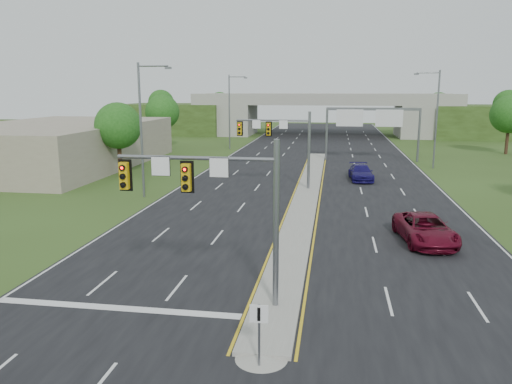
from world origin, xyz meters
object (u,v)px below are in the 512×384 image
Objects in this scene: keep_right_sign at (259,325)px; sign_gantry at (371,119)px; signal_mast_far at (283,137)px; overpass at (324,117)px; car_far_a at (425,229)px; signal_mast_near at (220,195)px; car_far_b at (361,173)px.

sign_gantry is at bearing 82.30° from keep_right_sign.
overpass is at bearing 87.65° from signal_mast_far.
keep_right_sign reaches higher than car_far_a.
signal_mast_far is at bearing 90.00° from signal_mast_near.
car_far_a is at bearing 62.88° from keep_right_sign.
signal_mast_near reaches higher than car_far_a.
signal_mast_near is 5.94m from keep_right_sign.
signal_mast_far is 21.91m from sign_gantry.
signal_mast_far reaches higher than car_far_b.
sign_gantry reaches higher than keep_right_sign.
overpass is (0.00, 84.53, 2.04)m from keep_right_sign.
car_far_b is at bearing -97.21° from sign_gantry.
keep_right_sign is at bearing -85.61° from signal_mast_far.
sign_gantry is at bearing -79.21° from overpass.
car_far_b is (-2.74, 20.48, -0.06)m from car_far_a.
car_far_a is (9.91, -14.53, -3.89)m from signal_mast_far.
sign_gantry is (8.95, 19.99, 0.51)m from signal_mast_far.
keep_right_sign is at bearing -97.70° from sign_gantry.
signal_mast_far is at bearing -114.11° from sign_gantry.
signal_mast_far is at bearing 94.39° from keep_right_sign.
keep_right_sign is 0.19× the size of sign_gantry.
keep_right_sign is at bearing -63.06° from signal_mast_near.
signal_mast_far reaches higher than sign_gantry.
signal_mast_far is 18.01m from car_far_a.
car_far_a is at bearing -55.72° from signal_mast_far.
signal_mast_near is at bearing -140.68° from car_far_a.
car_far_a is at bearing -83.73° from overpass.
signal_mast_near is 3.18× the size of keep_right_sign.
signal_mast_near reaches higher than sign_gantry.
sign_gantry is (8.95, 44.99, 0.51)m from signal_mast_near.
car_far_a is 1.13× the size of car_far_b.
overpass is at bearing 89.00° from car_far_a.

